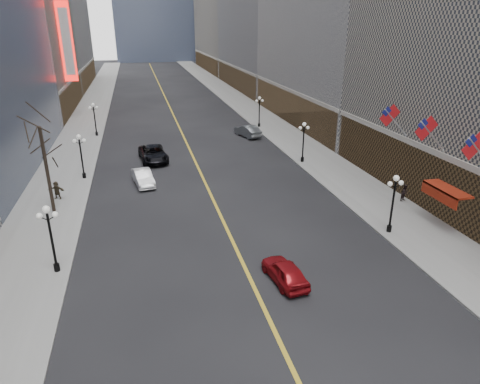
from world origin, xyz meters
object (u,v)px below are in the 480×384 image
car_nb_mid (143,178)px  car_sb_mid (285,271)px  car_sb_far (248,131)px  streetlamp_east_3 (259,108)px  streetlamp_west_3 (94,116)px  streetlamp_west_1 (50,232)px  car_nb_far (153,154)px  streetlamp_east_1 (393,198)px  streetlamp_east_2 (304,138)px  streetlamp_west_2 (81,152)px

car_nb_mid → car_sb_mid: size_ratio=1.09×
car_sb_mid → car_sb_far: size_ratio=0.83×
streetlamp_east_3 → streetlamp_west_3: bearing=180.0°
streetlamp_west_1 → car_nb_far: (7.17, 22.64, -2.04)m
streetlamp_east_3 → streetlamp_west_1: bearing=-123.2°
car_nb_far → streetlamp_east_1: bearing=-59.8°
streetlamp_east_2 → streetlamp_west_3: (-23.60, 18.00, 0.00)m
streetlamp_west_3 → car_sb_mid: size_ratio=1.10×
car_nb_far → streetlamp_east_2: bearing=-21.5°
streetlamp_west_2 → car_nb_mid: 6.90m
car_sb_far → streetlamp_west_2: bearing=15.8°
car_nb_far → car_nb_mid: bearing=-105.7°
streetlamp_west_2 → streetlamp_west_1: bearing=-90.0°
streetlamp_west_1 → car_nb_mid: size_ratio=1.00×
streetlamp_west_2 → streetlamp_east_2: bearing=0.0°
streetlamp_east_1 → car_sb_far: (-3.06, 31.03, -2.08)m
streetlamp_west_1 → car_sb_far: streetlamp_west_1 is taller
car_nb_far → car_sb_far: car_nb_far is taller
streetlamp_east_3 → car_sb_mid: streetlamp_east_3 is taller
streetlamp_east_1 → car_sb_far: 31.25m
car_nb_mid → car_nb_far: (1.35, 7.65, 0.12)m
streetlamp_east_2 → streetlamp_west_1: size_ratio=1.00×
streetlamp_east_2 → car_sb_mid: streetlamp_east_2 is taller
streetlamp_east_2 → streetlamp_west_2: (-23.60, 0.00, 0.00)m
streetlamp_west_2 → car_sb_mid: (13.80, -22.30, -2.20)m
car_nb_far → car_sb_far: size_ratio=1.24×
car_nb_far → car_sb_far: 15.77m
streetlamp_east_2 → car_sb_mid: bearing=-113.7°
streetlamp_west_1 → streetlamp_west_2: 18.00m
streetlamp_west_1 → streetlamp_east_1: bearing=0.0°
streetlamp_east_1 → car_nb_far: streetlamp_east_1 is taller
streetlamp_east_2 → streetlamp_east_3: size_ratio=1.00×
streetlamp_east_1 → streetlamp_east_3: 36.00m
streetlamp_east_2 → car_nb_mid: streetlamp_east_2 is taller
streetlamp_east_3 → streetlamp_west_1: (-23.60, -36.00, 0.00)m
streetlamp_east_2 → car_sb_far: (-3.06, 13.03, -2.08)m
streetlamp_east_1 → streetlamp_west_2: (-23.60, 18.00, 0.00)m
streetlamp_east_3 → streetlamp_west_1: same height
streetlamp_east_1 → streetlamp_east_2: bearing=90.0°
streetlamp_west_2 → car_sb_mid: streetlamp_west_2 is taller
streetlamp_west_2 → streetlamp_west_3: size_ratio=1.00×
streetlamp_east_2 → car_nb_mid: bearing=-170.4°
streetlamp_west_2 → car_sb_mid: 26.32m
streetlamp_east_1 → streetlamp_west_3: size_ratio=1.00×
streetlamp_east_1 → streetlamp_west_1: size_ratio=1.00×
streetlamp_west_3 → car_sb_mid: (13.80, -40.30, -2.20)m
streetlamp_west_3 → car_nb_mid: bearing=-74.5°
streetlamp_east_2 → streetlamp_west_1: same height
streetlamp_east_3 → streetlamp_west_1: 43.05m
streetlamp_east_3 → streetlamp_west_2: size_ratio=1.00×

